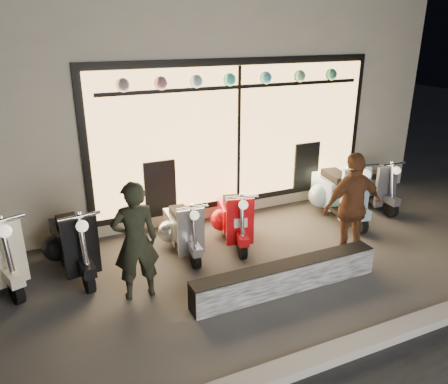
# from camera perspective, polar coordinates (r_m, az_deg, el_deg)

# --- Properties ---
(ground) EXTENTS (40.00, 40.00, 0.00)m
(ground) POSITION_cam_1_polar(r_m,az_deg,el_deg) (6.53, 2.91, -10.26)
(ground) COLOR #383533
(ground) RESTS_ON ground
(kerb) EXTENTS (40.00, 0.25, 0.12)m
(kerb) POSITION_cam_1_polar(r_m,az_deg,el_deg) (5.14, 13.79, -19.93)
(kerb) COLOR slate
(kerb) RESTS_ON ground
(shop_building) EXTENTS (10.20, 6.23, 4.20)m
(shop_building) POSITION_cam_1_polar(r_m,az_deg,el_deg) (10.35, -9.87, 13.46)
(shop_building) COLOR beige
(shop_building) RESTS_ON ground
(graffiti_barrier) EXTENTS (2.73, 0.28, 0.40)m
(graffiti_barrier) POSITION_cam_1_polar(r_m,az_deg,el_deg) (6.06, 8.13, -10.89)
(graffiti_barrier) COLOR black
(graffiti_barrier) RESTS_ON ground
(scooter_silver) EXTENTS (0.44, 1.29, 0.92)m
(scooter_silver) POSITION_cam_1_polar(r_m,az_deg,el_deg) (7.01, -5.52, -4.62)
(scooter_silver) COLOR black
(scooter_silver) RESTS_ON ground
(scooter_red) EXTENTS (0.65, 1.36, 0.96)m
(scooter_red) POSITION_cam_1_polar(r_m,az_deg,el_deg) (7.30, 1.27, -3.28)
(scooter_red) COLOR black
(scooter_red) RESTS_ON ground
(scooter_black) EXTENTS (0.59, 1.49, 1.06)m
(scooter_black) POSITION_cam_1_polar(r_m,az_deg,el_deg) (6.79, -19.17, -6.10)
(scooter_black) COLOR black
(scooter_black) RESTS_ON ground
(scooter_blue) EXTENTS (0.69, 1.65, 1.17)m
(scooter_blue) POSITION_cam_1_polar(r_m,az_deg,el_deg) (8.46, 14.48, 0.08)
(scooter_blue) COLOR black
(scooter_blue) RESTS_ON ground
(scooter_grey) EXTENTS (0.48, 1.38, 0.99)m
(scooter_grey) POSITION_cam_1_polar(r_m,az_deg,el_deg) (9.21, 18.18, 0.90)
(scooter_grey) COLOR black
(scooter_grey) RESTS_ON ground
(man) EXTENTS (0.61, 0.41, 1.61)m
(man) POSITION_cam_1_polar(r_m,az_deg,el_deg) (5.70, -11.50, -6.33)
(man) COLOR black
(man) RESTS_ON ground
(woman) EXTENTS (1.01, 0.47, 1.68)m
(woman) POSITION_cam_1_polar(r_m,az_deg,el_deg) (6.82, 16.45, -1.86)
(woman) COLOR brown
(woman) RESTS_ON ground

